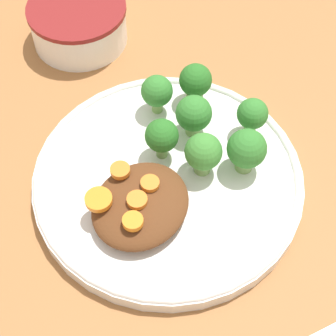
% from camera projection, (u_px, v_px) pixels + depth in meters
% --- Properties ---
extents(ground_plane, '(4.00, 4.00, 0.00)m').
position_uv_depth(ground_plane, '(168.00, 185.00, 0.61)').
color(ground_plane, '#9E6638').
extents(plate, '(0.29, 0.29, 0.02)m').
position_uv_depth(plate, '(168.00, 179.00, 0.60)').
color(plate, white).
rests_on(plate, ground_plane).
extents(dip_bowl, '(0.13, 0.13, 0.05)m').
position_uv_depth(dip_bowl, '(78.00, 21.00, 0.71)').
color(dip_bowl, white).
rests_on(dip_bowl, ground_plane).
extents(stew_mound, '(0.11, 0.09, 0.03)m').
position_uv_depth(stew_mound, '(138.00, 204.00, 0.56)').
color(stew_mound, '#5B3319').
rests_on(stew_mound, plate).
extents(broccoli_floret_0, '(0.04, 0.04, 0.05)m').
position_uv_depth(broccoli_floret_0, '(194.00, 114.00, 0.60)').
color(broccoli_floret_0, '#7FA85B').
rests_on(broccoli_floret_0, plate).
extents(broccoli_floret_1, '(0.04, 0.04, 0.05)m').
position_uv_depth(broccoli_floret_1, '(247.00, 150.00, 0.57)').
color(broccoli_floret_1, '#759E51').
rests_on(broccoli_floret_1, plate).
extents(broccoli_floret_2, '(0.04, 0.04, 0.05)m').
position_uv_depth(broccoli_floret_2, '(162.00, 137.00, 0.58)').
color(broccoli_floret_2, '#759E51').
rests_on(broccoli_floret_2, plate).
extents(broccoli_floret_3, '(0.04, 0.04, 0.05)m').
position_uv_depth(broccoli_floret_3, '(195.00, 82.00, 0.63)').
color(broccoli_floret_3, '#759E51').
rests_on(broccoli_floret_3, plate).
extents(broccoli_floret_4, '(0.04, 0.04, 0.05)m').
position_uv_depth(broccoli_floret_4, '(157.00, 92.00, 0.62)').
color(broccoli_floret_4, '#759E51').
rests_on(broccoli_floret_4, plate).
extents(broccoli_floret_5, '(0.04, 0.04, 0.05)m').
position_uv_depth(broccoli_floret_5, '(203.00, 153.00, 0.57)').
color(broccoli_floret_5, '#759E51').
rests_on(broccoli_floret_5, plate).
extents(broccoli_floret_6, '(0.03, 0.03, 0.05)m').
position_uv_depth(broccoli_floret_6, '(252.00, 115.00, 0.60)').
color(broccoli_floret_6, '#759E51').
rests_on(broccoli_floret_6, plate).
extents(carrot_slice_0, '(0.03, 0.03, 0.01)m').
position_uv_depth(carrot_slice_0, '(99.00, 200.00, 0.54)').
color(carrot_slice_0, orange).
rests_on(carrot_slice_0, stew_mound).
extents(carrot_slice_1, '(0.02, 0.02, 0.01)m').
position_uv_depth(carrot_slice_1, '(133.00, 221.00, 0.53)').
color(carrot_slice_1, orange).
rests_on(carrot_slice_1, stew_mound).
extents(carrot_slice_2, '(0.02, 0.02, 0.01)m').
position_uv_depth(carrot_slice_2, '(149.00, 183.00, 0.55)').
color(carrot_slice_2, orange).
rests_on(carrot_slice_2, stew_mound).
extents(carrot_slice_3, '(0.02, 0.02, 0.01)m').
position_uv_depth(carrot_slice_3, '(120.00, 170.00, 0.56)').
color(carrot_slice_3, orange).
rests_on(carrot_slice_3, stew_mound).
extents(carrot_slice_4, '(0.02, 0.02, 0.01)m').
position_uv_depth(carrot_slice_4, '(133.00, 198.00, 0.54)').
color(carrot_slice_4, orange).
rests_on(carrot_slice_4, stew_mound).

